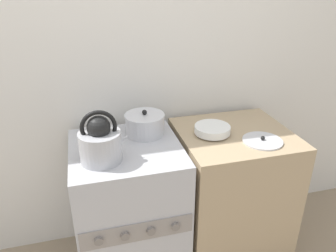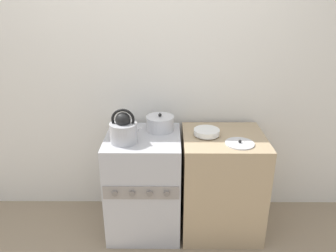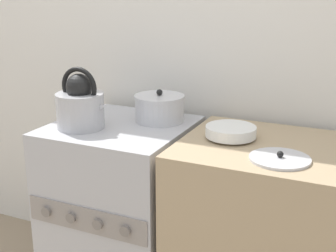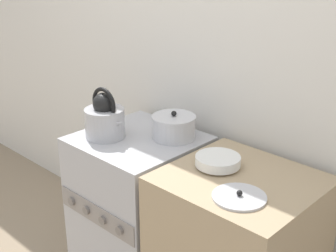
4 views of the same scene
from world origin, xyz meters
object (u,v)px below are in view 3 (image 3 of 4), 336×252
(cooking_pot, at_px, (160,108))
(loose_pot_lid, at_px, (280,159))
(stove, at_px, (123,212))
(kettle, at_px, (80,105))
(enamel_bowl, at_px, (231,132))

(cooking_pot, height_order, loose_pot_lid, cooking_pot)
(stove, relative_size, kettle, 3.22)
(cooking_pot, bearing_deg, kettle, -138.31)
(cooking_pot, bearing_deg, loose_pot_lid, -23.73)
(stove, xyz_separation_m, enamel_bowl, (0.50, 0.02, 0.46))
(cooking_pot, xyz_separation_m, loose_pot_lid, (0.60, -0.26, -0.05))
(kettle, height_order, cooking_pot, kettle)
(kettle, xyz_separation_m, enamel_bowl, (0.63, 0.13, -0.07))
(loose_pot_lid, bearing_deg, kettle, 178.02)
(cooking_pot, relative_size, loose_pot_lid, 1.04)
(stove, distance_m, enamel_bowl, 0.68)
(stove, height_order, kettle, kettle)
(enamel_bowl, bearing_deg, kettle, -168.56)
(enamel_bowl, bearing_deg, stove, -177.32)
(cooking_pot, relative_size, enamel_bowl, 1.11)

